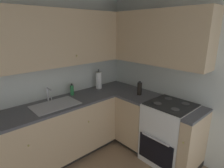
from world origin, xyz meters
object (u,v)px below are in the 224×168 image
(paper_towel_roll, at_px, (99,80))
(soap_bottle, at_px, (72,90))
(oil_bottle, at_px, (140,89))
(oven_range, at_px, (169,132))

(paper_towel_roll, bearing_deg, soap_bottle, 177.88)
(paper_towel_roll, height_order, oil_bottle, paper_towel_roll)
(soap_bottle, distance_m, paper_towel_roll, 0.54)
(oil_bottle, bearing_deg, oven_range, -88.10)
(soap_bottle, height_order, oil_bottle, oil_bottle)
(soap_bottle, height_order, paper_towel_roll, paper_towel_roll)
(paper_towel_roll, bearing_deg, oil_bottle, -69.24)
(oven_range, distance_m, paper_towel_roll, 1.45)
(oven_range, relative_size, paper_towel_roll, 2.95)
(oven_range, xyz_separation_m, soap_bottle, (-0.83, 1.31, 0.53))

